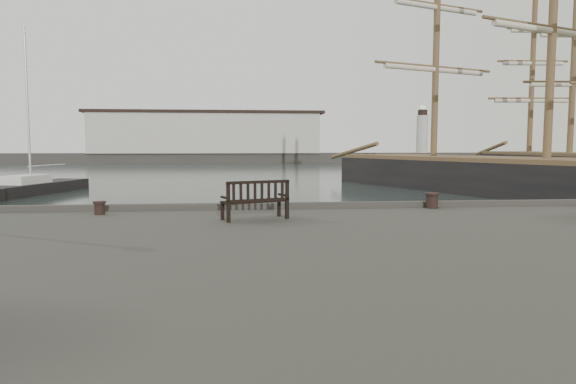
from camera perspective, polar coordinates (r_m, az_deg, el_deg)
The scene contains 8 objects.
ground at distance 16.11m, azimuth 0.57°, elevation -7.30°, with size 400.00×400.00×0.00m, color black.
breakwater at distance 107.68m, azimuth -7.21°, elevation 5.54°, with size 140.00×9.50×12.20m.
bench at distance 13.34m, azimuth -3.66°, elevation -1.72°, with size 1.82×1.15×0.99m.
bollard_left at distance 15.23m, azimuth -20.21°, elevation -1.67°, with size 0.35×0.35×0.37m, color black.
bollard_right at distance 16.35m, azimuth 15.70°, elevation -0.92°, with size 0.45×0.45×0.47m, color black.
yacht_d at distance 41.78m, azimuth -26.23°, elevation 0.17°, with size 5.03×10.30×12.46m.
tall_ship_main at distance 38.65m, azimuth 26.68°, elevation 0.55°, with size 20.96×39.30×29.27m.
tall_ship_far at distance 58.90m, azimuth 28.71°, elevation 1.94°, with size 8.28×29.55×25.02m.
Camera 1 is at (-1.71, -15.64, 3.47)m, focal length 32.00 mm.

